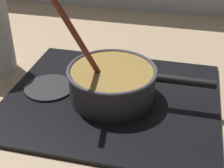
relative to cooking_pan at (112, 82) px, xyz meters
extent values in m
cube|color=#9E8466|center=(-0.04, -0.07, -0.08)|extent=(2.40, 1.60, 0.04)
cube|color=black|center=(0.00, 0.00, -0.05)|extent=(0.56, 0.48, 0.01)
torus|color=#592D0C|center=(0.00, 0.00, -0.04)|extent=(0.19, 0.19, 0.01)
cylinder|color=#262628|center=(-0.18, 0.00, -0.04)|extent=(0.14, 0.14, 0.01)
cylinder|color=#38383D|center=(0.00, 0.00, -0.01)|extent=(0.22, 0.22, 0.08)
cylinder|color=olive|center=(0.00, 0.00, 0.00)|extent=(0.21, 0.21, 0.08)
torus|color=#38383D|center=(0.00, 0.00, 0.04)|extent=(0.23, 0.23, 0.01)
cylinder|color=black|center=(0.18, 0.00, 0.03)|extent=(0.15, 0.02, 0.02)
cylinder|color=#E5CC7A|center=(-0.01, -0.02, 0.03)|extent=(0.03, 0.03, 0.01)
cylinder|color=#E5CC7A|center=(0.05, 0.05, 0.03)|extent=(0.04, 0.04, 0.01)
cylinder|color=#EDD88C|center=(0.00, 0.06, 0.03)|extent=(0.03, 0.03, 0.01)
cylinder|color=#E5CC7A|center=(-0.04, 0.00, 0.03)|extent=(0.04, 0.04, 0.01)
cylinder|color=#E5CC7A|center=(0.01, 0.02, 0.03)|extent=(0.04, 0.04, 0.01)
cylinder|color=maroon|center=(-0.07, -0.05, 0.14)|extent=(0.10, 0.11, 0.25)
cube|color=brown|center=(-0.03, -0.01, 0.02)|extent=(0.05, 0.05, 0.01)
camera|label=1|loc=(0.17, -0.71, 0.45)|focal=53.17mm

